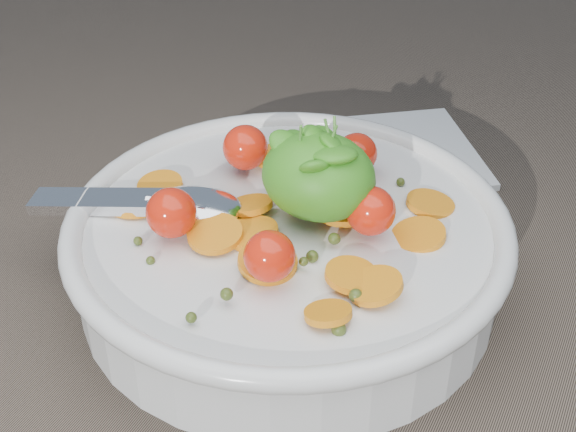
% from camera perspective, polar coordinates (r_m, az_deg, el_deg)
% --- Properties ---
extents(ground, '(6.00, 6.00, 0.00)m').
position_cam_1_polar(ground, '(0.51, 1.42, -5.74)').
color(ground, brown).
rests_on(ground, ground).
extents(bowl, '(0.29, 0.27, 0.12)m').
position_cam_1_polar(bowl, '(0.49, 0.00, -2.12)').
color(bowl, silver).
rests_on(bowl, ground).
extents(napkin, '(0.19, 0.19, 0.01)m').
position_cam_1_polar(napkin, '(0.65, 6.87, 4.38)').
color(napkin, white).
rests_on(napkin, ground).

